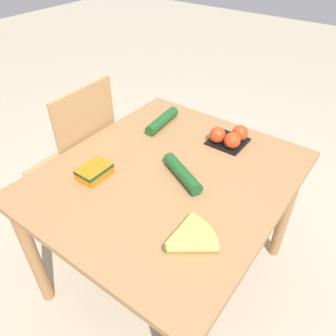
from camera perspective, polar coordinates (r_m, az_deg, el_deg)
The scene contains 8 objects.
ground_plane at distance 2.00m, azimuth 0.00°, elevation -17.71°, with size 12.00×12.00×0.00m, color #B7A88E.
dining_table at distance 1.51m, azimuth 0.00°, elevation -3.94°, with size 1.13×0.99×0.74m.
chair at distance 1.96m, azimuth -15.05°, elevation 0.82°, with size 0.44×0.42×1.00m.
banana_bunch at distance 1.16m, azimuth 3.42°, elevation -12.17°, with size 0.19×0.17×0.03m.
tomato_pack at distance 1.63m, azimuth 10.67°, elevation 5.34°, with size 0.17×0.17×0.09m.
carrot_bag at distance 1.44m, azimuth -12.70°, elevation -0.49°, with size 0.14×0.10×0.05m.
cucumber_near at distance 1.40m, azimuth 2.46°, elevation -0.90°, with size 0.16×0.25×0.06m.
cucumber_far at distance 1.77m, azimuth -1.02°, elevation 8.23°, with size 0.26×0.08×0.06m.
Camera 1 is at (-0.90, -0.66, 1.65)m, focal length 35.00 mm.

